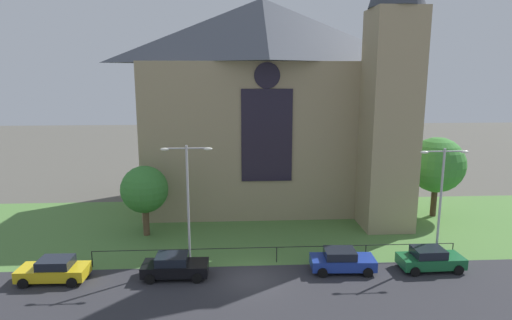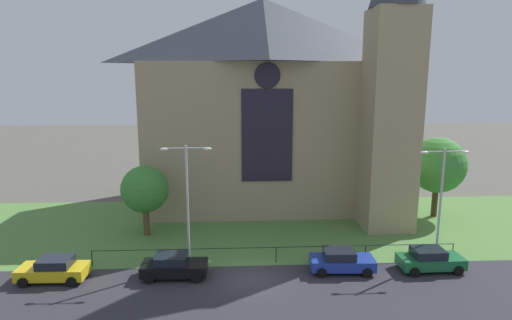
{
  "view_description": "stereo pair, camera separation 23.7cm",
  "coord_description": "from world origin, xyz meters",
  "px_view_note": "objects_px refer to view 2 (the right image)",
  "views": [
    {
      "loc": [
        -1.2,
        -25.45,
        12.76
      ],
      "look_at": [
        0.75,
        8.0,
        6.21
      ],
      "focal_mm": 30.21,
      "sensor_mm": 36.0,
      "label": 1
    },
    {
      "loc": [
        -0.97,
        -25.46,
        12.76
      ],
      "look_at": [
        0.75,
        8.0,
        6.21
      ],
      "focal_mm": 30.21,
      "sensor_mm": 36.0,
      "label": 2
    }
  ],
  "objects_px": {
    "parked_car_black": "(174,266)",
    "tree_right_far": "(438,165)",
    "streetlamp_far": "(441,190)",
    "parked_car_blue": "(341,261)",
    "tree_left_near": "(145,189)",
    "church_building": "(271,102)",
    "streetlamp_near": "(187,190)",
    "parked_car_yellow": "(54,269)",
    "parked_car_green": "(430,260)"
  },
  "relations": [
    {
      "from": "parked_car_blue",
      "to": "parked_car_green",
      "type": "relative_size",
      "value": 1.01
    },
    {
      "from": "church_building",
      "to": "parked_car_yellow",
      "type": "height_order",
      "value": "church_building"
    },
    {
      "from": "parked_car_black",
      "to": "tree_right_far",
      "type": "bearing_deg",
      "value": 27.69
    },
    {
      "from": "streetlamp_near",
      "to": "parked_car_yellow",
      "type": "distance_m",
      "value": 9.68
    },
    {
      "from": "parked_car_black",
      "to": "parked_car_green",
      "type": "bearing_deg",
      "value": 1.62
    },
    {
      "from": "church_building",
      "to": "parked_car_blue",
      "type": "distance_m",
      "value": 18.73
    },
    {
      "from": "streetlamp_far",
      "to": "parked_car_black",
      "type": "height_order",
      "value": "streetlamp_far"
    },
    {
      "from": "parked_car_blue",
      "to": "tree_left_near",
      "type": "bearing_deg",
      "value": 155.07
    },
    {
      "from": "tree_left_near",
      "to": "parked_car_black",
      "type": "bearing_deg",
      "value": -67.12
    },
    {
      "from": "tree_left_near",
      "to": "parked_car_black",
      "type": "distance_m",
      "value": 8.91
    },
    {
      "from": "parked_car_black",
      "to": "parked_car_blue",
      "type": "relative_size",
      "value": 0.99
    },
    {
      "from": "streetlamp_far",
      "to": "parked_car_black",
      "type": "bearing_deg",
      "value": -174.48
    },
    {
      "from": "streetlamp_far",
      "to": "parked_car_black",
      "type": "distance_m",
      "value": 18.74
    },
    {
      "from": "tree_right_far",
      "to": "church_building",
      "type": "bearing_deg",
      "value": 161.82
    },
    {
      "from": "streetlamp_near",
      "to": "parked_car_green",
      "type": "height_order",
      "value": "streetlamp_near"
    },
    {
      "from": "tree_right_far",
      "to": "tree_left_near",
      "type": "bearing_deg",
      "value": -172.38
    },
    {
      "from": "tree_right_far",
      "to": "streetlamp_near",
      "type": "xyz_separation_m",
      "value": [
        -21.55,
        -9.37,
        0.47
      ]
    },
    {
      "from": "parked_car_yellow",
      "to": "parked_car_blue",
      "type": "relative_size",
      "value": 0.99
    },
    {
      "from": "streetlamp_near",
      "to": "parked_car_black",
      "type": "xyz_separation_m",
      "value": [
        -0.81,
        -1.75,
        -4.55
      ]
    },
    {
      "from": "streetlamp_far",
      "to": "parked_car_blue",
      "type": "xyz_separation_m",
      "value": [
        -7.17,
        -1.53,
        -4.34
      ]
    },
    {
      "from": "tree_right_far",
      "to": "streetlamp_far",
      "type": "height_order",
      "value": "streetlamp_far"
    },
    {
      "from": "streetlamp_far",
      "to": "tree_left_near",
      "type": "bearing_deg",
      "value": 164.46
    },
    {
      "from": "church_building",
      "to": "streetlamp_near",
      "type": "relative_size",
      "value": 3.12
    },
    {
      "from": "streetlamp_near",
      "to": "streetlamp_far",
      "type": "xyz_separation_m",
      "value": [
        17.33,
        -0.0,
        -0.21
      ]
    },
    {
      "from": "parked_car_green",
      "to": "parked_car_yellow",
      "type": "bearing_deg",
      "value": 179.16
    },
    {
      "from": "tree_left_near",
      "to": "parked_car_green",
      "type": "bearing_deg",
      "value": -20.61
    },
    {
      "from": "church_building",
      "to": "streetlamp_near",
      "type": "height_order",
      "value": "church_building"
    },
    {
      "from": "church_building",
      "to": "tree_left_near",
      "type": "xyz_separation_m",
      "value": [
        -10.82,
        -8.28,
        -6.46
      ]
    },
    {
      "from": "streetlamp_near",
      "to": "parked_car_yellow",
      "type": "height_order",
      "value": "streetlamp_near"
    },
    {
      "from": "streetlamp_near",
      "to": "church_building",
      "type": "bearing_deg",
      "value": 64.58
    },
    {
      "from": "tree_right_far",
      "to": "tree_left_near",
      "type": "xyz_separation_m",
      "value": [
        -25.61,
        -3.42,
        -1.0
      ]
    },
    {
      "from": "parked_car_green",
      "to": "parked_car_blue",
      "type": "bearing_deg",
      "value": 177.6
    },
    {
      "from": "church_building",
      "to": "tree_left_near",
      "type": "bearing_deg",
      "value": -142.59
    },
    {
      "from": "parked_car_green",
      "to": "tree_left_near",
      "type": "bearing_deg",
      "value": 158.0
    },
    {
      "from": "church_building",
      "to": "parked_car_black",
      "type": "distance_m",
      "value": 20.09
    },
    {
      "from": "parked_car_blue",
      "to": "parked_car_green",
      "type": "distance_m",
      "value": 5.95
    },
    {
      "from": "church_building",
      "to": "parked_car_green",
      "type": "distance_m",
      "value": 20.74
    },
    {
      "from": "church_building",
      "to": "parked_car_green",
      "type": "bearing_deg",
      "value": -59.49
    },
    {
      "from": "streetlamp_far",
      "to": "parked_car_black",
      "type": "xyz_separation_m",
      "value": [
        -18.14,
        -1.75,
        -4.34
      ]
    },
    {
      "from": "church_building",
      "to": "parked_car_yellow",
      "type": "bearing_deg",
      "value": -133.17
    },
    {
      "from": "streetlamp_far",
      "to": "parked_car_yellow",
      "type": "xyz_separation_m",
      "value": [
        -25.68,
        -1.87,
        -4.34
      ]
    },
    {
      "from": "tree_left_near",
      "to": "streetlamp_near",
      "type": "xyz_separation_m",
      "value": [
        4.06,
        -5.95,
        1.48
      ]
    },
    {
      "from": "church_building",
      "to": "parked_car_green",
      "type": "height_order",
      "value": "church_building"
    },
    {
      "from": "parked_car_yellow",
      "to": "parked_car_blue",
      "type": "distance_m",
      "value": 18.51
    },
    {
      "from": "church_building",
      "to": "tree_left_near",
      "type": "relative_size",
      "value": 4.53
    },
    {
      "from": "tree_right_far",
      "to": "parked_car_black",
      "type": "height_order",
      "value": "tree_right_far"
    },
    {
      "from": "streetlamp_far",
      "to": "streetlamp_near",
      "type": "bearing_deg",
      "value": 180.0
    },
    {
      "from": "tree_left_near",
      "to": "parked_car_black",
      "type": "relative_size",
      "value": 1.35
    },
    {
      "from": "tree_left_near",
      "to": "streetlamp_near",
      "type": "distance_m",
      "value": 7.35
    },
    {
      "from": "parked_car_yellow",
      "to": "tree_right_far",
      "type": "bearing_deg",
      "value": -158.12
    }
  ]
}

